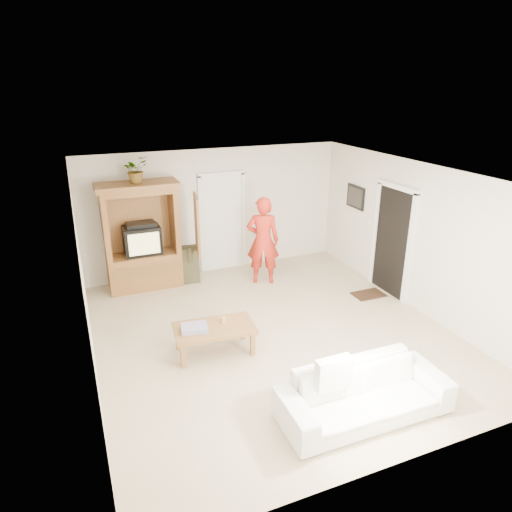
{
  "coord_description": "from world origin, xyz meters",
  "views": [
    {
      "loc": [
        -2.72,
        -5.92,
        3.87
      ],
      "look_at": [
        -0.05,
        0.6,
        1.15
      ],
      "focal_mm": 32.0,
      "sensor_mm": 36.0,
      "label": 1
    }
  ],
  "objects_px": {
    "armoire": "(144,243)",
    "coffee_table": "(214,330)",
    "sofa": "(364,393)",
    "man": "(263,241)"
  },
  "relations": [
    {
      "from": "armoire",
      "to": "coffee_table",
      "type": "xyz_separation_m",
      "value": [
        0.54,
        -2.83,
        -0.52
      ]
    },
    {
      "from": "armoire",
      "to": "sofa",
      "type": "relative_size",
      "value": 0.99
    },
    {
      "from": "man",
      "to": "sofa",
      "type": "distance_m",
      "value": 4.2
    },
    {
      "from": "man",
      "to": "armoire",
      "type": "bearing_deg",
      "value": 5.91
    },
    {
      "from": "man",
      "to": "sofa",
      "type": "height_order",
      "value": "man"
    },
    {
      "from": "sofa",
      "to": "man",
      "type": "bearing_deg",
      "value": 85.08
    },
    {
      "from": "coffee_table",
      "to": "armoire",
      "type": "bearing_deg",
      "value": 105.54
    },
    {
      "from": "armoire",
      "to": "sofa",
      "type": "bearing_deg",
      "value": -69.54
    },
    {
      "from": "man",
      "to": "sofa",
      "type": "xyz_separation_m",
      "value": [
        -0.42,
        -4.14,
        -0.58
      ]
    },
    {
      "from": "man",
      "to": "coffee_table",
      "type": "distance_m",
      "value": 2.76
    }
  ]
}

